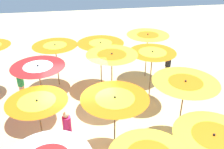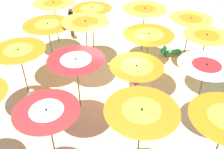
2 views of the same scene
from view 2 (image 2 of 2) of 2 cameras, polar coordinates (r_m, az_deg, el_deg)
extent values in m
cube|color=beige|center=(11.72, 0.28, -3.07)|extent=(38.82, 38.82, 0.04)
cylinder|color=brown|center=(15.17, -12.31, 10.82)|extent=(0.05, 0.05, 2.25)
cone|color=yellow|center=(14.74, -12.88, 14.76)|extent=(2.20, 2.20, 0.34)
cone|color=orange|center=(14.71, -12.92, 15.08)|extent=(1.13, 1.13, 0.17)
sphere|color=black|center=(14.68, -12.98, 15.49)|extent=(0.07, 0.07, 0.07)
cylinder|color=brown|center=(12.90, -13.45, 5.85)|extent=(0.05, 0.05, 2.20)
cone|color=orange|center=(12.40, -14.16, 10.24)|extent=(2.26, 2.26, 0.30)
cone|color=yellow|center=(12.37, -14.21, 10.59)|extent=(1.11, 1.11, 0.15)
sphere|color=black|center=(12.33, -14.28, 11.00)|extent=(0.07, 0.07, 0.07)
cylinder|color=brown|center=(11.46, -19.07, 0.12)|extent=(0.05, 0.05, 2.03)
cone|color=orange|center=(10.94, -20.09, 4.44)|extent=(2.20, 2.20, 0.34)
cone|color=yellow|center=(10.89, -20.19, 4.84)|extent=(1.13, 1.13, 0.18)
sphere|color=black|center=(10.84, -20.31, 5.34)|extent=(0.07, 0.07, 0.07)
cylinder|color=brown|center=(14.15, -4.28, 9.73)|extent=(0.05, 0.05, 2.26)
cone|color=orange|center=(13.69, -4.49, 13.98)|extent=(2.06, 2.06, 0.31)
cone|color=yellow|center=(13.67, -4.51, 14.26)|extent=(1.22, 1.22, 0.18)
sphere|color=black|center=(13.63, -4.53, 14.71)|extent=(0.07, 0.07, 0.07)
cylinder|color=brown|center=(12.58, -5.60, 6.13)|extent=(0.05, 0.05, 2.28)
cone|color=yellow|center=(12.06, -5.92, 10.84)|extent=(2.19, 2.19, 0.41)
cone|color=orange|center=(12.02, -5.94, 11.26)|extent=(1.24, 1.24, 0.23)
sphere|color=black|center=(11.96, -5.99, 11.87)|extent=(0.07, 0.07, 0.07)
cylinder|color=brown|center=(10.14, -7.50, -2.68)|extent=(0.05, 0.05, 2.16)
cone|color=red|center=(9.51, -8.00, 2.41)|extent=(2.13, 2.13, 0.38)
cone|color=white|center=(9.46, -8.04, 2.88)|extent=(1.15, 1.15, 0.20)
sphere|color=black|center=(9.39, -8.11, 3.52)|extent=(0.07, 0.07, 0.07)
cylinder|color=brown|center=(8.55, -13.28, -13.47)|extent=(0.05, 0.05, 1.98)
cone|color=red|center=(7.84, -14.27, -8.71)|extent=(1.98, 1.98, 0.36)
cone|color=white|center=(7.77, -14.37, -8.21)|extent=(1.01, 1.01, 0.19)
sphere|color=black|center=(7.69, -14.50, -7.58)|extent=(0.07, 0.07, 0.07)
cylinder|color=brown|center=(14.13, 6.94, 9.44)|extent=(0.05, 0.05, 2.23)
cone|color=yellow|center=(13.68, 7.28, 13.62)|extent=(2.29, 2.29, 0.42)
cone|color=orange|center=(13.64, 7.31, 14.04)|extent=(1.18, 1.18, 0.22)
sphere|color=black|center=(13.59, 7.35, 14.56)|extent=(0.07, 0.07, 0.07)
cylinder|color=brown|center=(11.98, 7.74, 3.69)|extent=(0.05, 0.05, 2.06)
cone|color=orange|center=(11.47, 8.16, 8.05)|extent=(2.23, 2.23, 0.40)
cone|color=yellow|center=(11.43, 8.19, 8.45)|extent=(1.28, 1.28, 0.23)
sphere|color=black|center=(11.36, 8.25, 9.07)|extent=(0.07, 0.07, 0.07)
cylinder|color=brown|center=(9.99, 5.15, -3.79)|extent=(0.05, 0.05, 1.98)
cone|color=orange|center=(9.40, 5.47, 0.86)|extent=(1.98, 1.98, 0.40)
cone|color=yellow|center=(9.35, 5.49, 1.29)|extent=(1.21, 1.21, 0.25)
sphere|color=black|center=(9.27, 5.55, 2.04)|extent=(0.07, 0.07, 0.07)
cylinder|color=brown|center=(8.23, 6.08, -14.09)|extent=(0.05, 0.05, 2.14)
cone|color=orange|center=(7.45, 6.60, -8.80)|extent=(2.19, 2.19, 0.33)
cone|color=yellow|center=(7.39, 6.64, -8.33)|extent=(1.12, 1.12, 0.17)
sphere|color=black|center=(7.32, 6.70, -7.72)|extent=(0.07, 0.07, 0.07)
cylinder|color=brown|center=(14.17, 16.41, 7.59)|extent=(0.05, 0.05, 1.93)
cone|color=yellow|center=(13.76, 17.09, 11.12)|extent=(2.16, 2.16, 0.43)
cone|color=orange|center=(13.72, 17.16, 11.51)|extent=(1.17, 1.17, 0.23)
sphere|color=black|center=(13.67, 17.27, 12.05)|extent=(0.07, 0.07, 0.07)
cylinder|color=brown|center=(12.58, 19.35, 3.43)|extent=(0.05, 0.05, 2.02)
cone|color=yellow|center=(12.11, 20.28, 7.47)|extent=(2.01, 2.01, 0.38)
cone|color=orange|center=(12.07, 20.37, 7.84)|extent=(1.14, 1.14, 0.21)
sphere|color=black|center=(12.01, 20.50, 8.39)|extent=(0.07, 0.07, 0.07)
cylinder|color=brown|center=(10.61, 19.15, -3.17)|extent=(0.05, 0.05, 2.01)
cone|color=white|center=(10.04, 20.26, 1.30)|extent=(2.12, 2.12, 0.32)
cone|color=red|center=(10.00, 20.36, 1.70)|extent=(1.07, 1.07, 0.16)
sphere|color=black|center=(9.94, 20.48, 2.20)|extent=(0.07, 0.07, 0.07)
cylinder|color=brown|center=(8.67, 22.52, -14.62)|extent=(0.05, 0.05, 2.05)
cube|color=silver|center=(13.63, 18.41, 1.55)|extent=(0.79, 0.34, 0.14)
cube|color=silver|center=(13.47, 17.19, 1.39)|extent=(0.79, 0.34, 0.14)
cube|color=green|center=(13.49, 17.90, 1.89)|extent=(0.90, 0.61, 0.10)
cube|color=green|center=(13.78, 16.97, 4.03)|extent=(0.46, 0.44, 0.41)
cube|color=olive|center=(14.56, 13.14, 4.86)|extent=(0.36, 0.84, 0.14)
cube|color=olive|center=(14.32, 13.64, 4.23)|extent=(0.36, 0.84, 0.14)
cube|color=green|center=(14.38, 13.45, 4.96)|extent=(0.61, 0.94, 0.10)
cube|color=green|center=(14.05, 11.45, 5.49)|extent=(0.40, 0.38, 0.36)
cylinder|color=brown|center=(16.18, -8.92, 10.03)|extent=(0.24, 0.24, 0.81)
cylinder|color=black|center=(15.87, -9.17, 12.49)|extent=(0.30, 0.30, 0.71)
sphere|color=brown|center=(15.70, -9.34, 14.04)|extent=(0.22, 0.22, 0.22)
cylinder|color=#D8A87F|center=(10.27, -16.42, -8.67)|extent=(0.24, 0.24, 0.76)
cylinder|color=green|center=(9.80, -17.11, -5.66)|extent=(0.30, 0.30, 0.67)
sphere|color=#D8A87F|center=(9.53, -17.57, -3.69)|extent=(0.21, 0.21, 0.21)
cylinder|color=beige|center=(11.05, 5.23, -3.41)|extent=(0.24, 0.24, 0.76)
cylinder|color=#D82672|center=(10.61, 5.44, -0.45)|extent=(0.30, 0.30, 0.66)
sphere|color=beige|center=(10.36, 5.57, 1.48)|extent=(0.20, 0.20, 0.20)
camera|label=1|loc=(11.20, 49.65, 21.41)|focal=40.25mm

